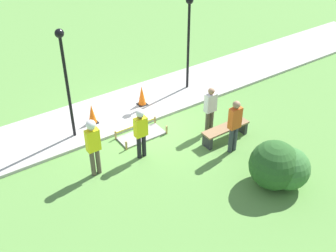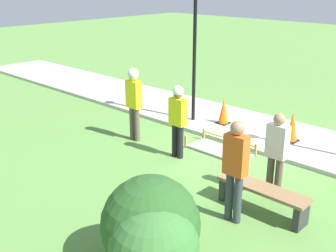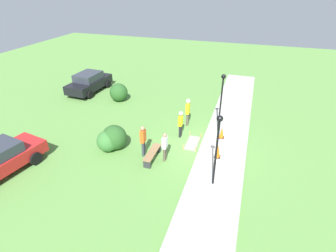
{
  "view_description": "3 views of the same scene",
  "coord_description": "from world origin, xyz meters",
  "px_view_note": "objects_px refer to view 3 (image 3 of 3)",
  "views": [
    {
      "loc": [
        6.27,
        10.66,
        8.38
      ],
      "look_at": [
        0.03,
        1.6,
        0.89
      ],
      "focal_mm": 45.0,
      "sensor_mm": 36.0,
      "label": 1
    },
    {
      "loc": [
        -5.23,
        8.38,
        4.09
      ],
      "look_at": [
        0.93,
        1.82,
        0.88
      ],
      "focal_mm": 45.0,
      "sensor_mm": 36.0,
      "label": 2
    },
    {
      "loc": [
        -12.69,
        -2.16,
        8.71
      ],
      "look_at": [
        0.45,
        2.11,
        0.91
      ],
      "focal_mm": 28.0,
      "sensor_mm": 36.0,
      "label": 3
    }
  ],
  "objects_px": {
    "bystander_in_orange_shirt": "(143,139)",
    "worker_assistant": "(188,109)",
    "bystander_in_gray_shirt": "(165,145)",
    "parked_car_black": "(89,82)",
    "park_bench": "(152,154)",
    "traffic_cone_near_patch": "(218,151)",
    "lamppost_far": "(217,141)",
    "lamppost_near": "(222,95)",
    "traffic_cone_far_patch": "(222,133)",
    "worker_supervisor": "(181,122)"
  },
  "relations": [
    {
      "from": "traffic_cone_far_patch",
      "to": "worker_supervisor",
      "type": "xyz_separation_m",
      "value": [
        -0.49,
        2.5,
        0.58
      ]
    },
    {
      "from": "bystander_in_orange_shirt",
      "to": "lamppost_near",
      "type": "distance_m",
      "value": 5.5
    },
    {
      "from": "bystander_in_orange_shirt",
      "to": "worker_assistant",
      "type": "bearing_deg",
      "value": -19.46
    },
    {
      "from": "worker_assistant",
      "to": "lamppost_far",
      "type": "distance_m",
      "value": 6.15
    },
    {
      "from": "lamppost_near",
      "to": "lamppost_far",
      "type": "distance_m",
      "value": 5.17
    },
    {
      "from": "parked_car_black",
      "to": "worker_supervisor",
      "type": "bearing_deg",
      "value": -113.61
    },
    {
      "from": "traffic_cone_near_patch",
      "to": "traffic_cone_far_patch",
      "type": "bearing_deg",
      "value": 1.97
    },
    {
      "from": "traffic_cone_far_patch",
      "to": "bystander_in_orange_shirt",
      "type": "height_order",
      "value": "bystander_in_orange_shirt"
    },
    {
      "from": "traffic_cone_far_patch",
      "to": "worker_supervisor",
      "type": "height_order",
      "value": "worker_supervisor"
    },
    {
      "from": "lamppost_near",
      "to": "traffic_cone_far_patch",
      "type": "bearing_deg",
      "value": -158.33
    },
    {
      "from": "bystander_in_orange_shirt",
      "to": "parked_car_black",
      "type": "height_order",
      "value": "bystander_in_orange_shirt"
    },
    {
      "from": "lamppost_near",
      "to": "worker_supervisor",
      "type": "bearing_deg",
      "value": 121.58
    },
    {
      "from": "worker_assistant",
      "to": "bystander_in_gray_shirt",
      "type": "bearing_deg",
      "value": 177.41
    },
    {
      "from": "park_bench",
      "to": "worker_supervisor",
      "type": "relative_size",
      "value": 0.99
    },
    {
      "from": "parked_car_black",
      "to": "lamppost_far",
      "type": "bearing_deg",
      "value": -121.91
    },
    {
      "from": "traffic_cone_near_patch",
      "to": "bystander_in_gray_shirt",
      "type": "height_order",
      "value": "bystander_in_gray_shirt"
    },
    {
      "from": "worker_supervisor",
      "to": "bystander_in_orange_shirt",
      "type": "relative_size",
      "value": 0.94
    },
    {
      "from": "park_bench",
      "to": "worker_assistant",
      "type": "xyz_separation_m",
      "value": [
        4.36,
        -0.86,
        0.82
      ]
    },
    {
      "from": "parked_car_black",
      "to": "lamppost_near",
      "type": "bearing_deg",
      "value": -103.46
    },
    {
      "from": "park_bench",
      "to": "lamppost_far",
      "type": "distance_m",
      "value": 4.25
    },
    {
      "from": "traffic_cone_far_patch",
      "to": "worker_assistant",
      "type": "distance_m",
      "value": 2.77
    },
    {
      "from": "worker_assistant",
      "to": "lamppost_far",
      "type": "xyz_separation_m",
      "value": [
        -5.38,
        -2.64,
        1.35
      ]
    },
    {
      "from": "traffic_cone_far_patch",
      "to": "lamppost_near",
      "type": "xyz_separation_m",
      "value": [
        0.85,
        0.34,
        2.11
      ]
    },
    {
      "from": "parked_car_black",
      "to": "park_bench",
      "type": "bearing_deg",
      "value": -127.75
    },
    {
      "from": "traffic_cone_far_patch",
      "to": "bystander_in_gray_shirt",
      "type": "relative_size",
      "value": 0.44
    },
    {
      "from": "worker_assistant",
      "to": "parked_car_black",
      "type": "relative_size",
      "value": 0.43
    },
    {
      "from": "lamppost_near",
      "to": "parked_car_black",
      "type": "distance_m",
      "value": 12.43
    },
    {
      "from": "worker_supervisor",
      "to": "worker_assistant",
      "type": "height_order",
      "value": "worker_assistant"
    },
    {
      "from": "parked_car_black",
      "to": "bystander_in_orange_shirt",
      "type": "bearing_deg",
      "value": -128.91
    },
    {
      "from": "park_bench",
      "to": "worker_assistant",
      "type": "relative_size",
      "value": 0.9
    },
    {
      "from": "traffic_cone_near_patch",
      "to": "worker_assistant",
      "type": "xyz_separation_m",
      "value": [
        3.17,
        2.52,
        0.69
      ]
    },
    {
      "from": "traffic_cone_far_patch",
      "to": "lamppost_far",
      "type": "distance_m",
      "value": 4.77
    },
    {
      "from": "worker_assistant",
      "to": "lamppost_far",
      "type": "height_order",
      "value": "lamppost_far"
    },
    {
      "from": "bystander_in_gray_shirt",
      "to": "lamppost_far",
      "type": "height_order",
      "value": "lamppost_far"
    },
    {
      "from": "worker_supervisor",
      "to": "lamppost_far",
      "type": "xyz_separation_m",
      "value": [
        -3.81,
        -2.7,
        1.48
      ]
    },
    {
      "from": "lamppost_near",
      "to": "park_bench",
      "type": "bearing_deg",
      "value": 144.23
    },
    {
      "from": "traffic_cone_near_patch",
      "to": "park_bench",
      "type": "bearing_deg",
      "value": 109.45
    },
    {
      "from": "bystander_in_gray_shirt",
      "to": "lamppost_near",
      "type": "relative_size",
      "value": 0.45
    },
    {
      "from": "traffic_cone_near_patch",
      "to": "bystander_in_gray_shirt",
      "type": "relative_size",
      "value": 0.46
    },
    {
      "from": "traffic_cone_far_patch",
      "to": "worker_assistant",
      "type": "bearing_deg",
      "value": 66.08
    },
    {
      "from": "traffic_cone_near_patch",
      "to": "lamppost_far",
      "type": "height_order",
      "value": "lamppost_far"
    },
    {
      "from": "worker_assistant",
      "to": "bystander_in_gray_shirt",
      "type": "xyz_separation_m",
      "value": [
        -4.21,
        0.19,
        -0.21
      ]
    },
    {
      "from": "traffic_cone_far_patch",
      "to": "park_bench",
      "type": "relative_size",
      "value": 0.43
    },
    {
      "from": "worker_supervisor",
      "to": "traffic_cone_near_patch",
      "type": "bearing_deg",
      "value": -121.85
    },
    {
      "from": "traffic_cone_far_patch",
      "to": "bystander_in_gray_shirt",
      "type": "bearing_deg",
      "value": 139.9
    },
    {
      "from": "worker_supervisor",
      "to": "parked_car_black",
      "type": "bearing_deg",
      "value": 63.1
    },
    {
      "from": "lamppost_far",
      "to": "parked_car_black",
      "type": "relative_size",
      "value": 0.82
    },
    {
      "from": "traffic_cone_far_patch",
      "to": "parked_car_black",
      "type": "distance_m",
      "value": 12.9
    },
    {
      "from": "park_bench",
      "to": "worker_supervisor",
      "type": "bearing_deg",
      "value": -16.06
    },
    {
      "from": "traffic_cone_near_patch",
      "to": "traffic_cone_far_patch",
      "type": "relative_size",
      "value": 1.06
    }
  ]
}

